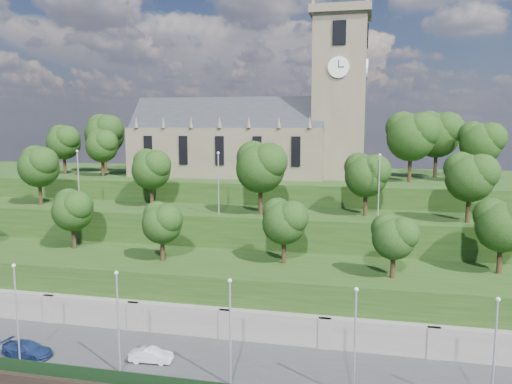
# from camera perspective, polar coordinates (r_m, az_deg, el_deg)

# --- Properties ---
(promenade) EXTENTS (160.00, 12.00, 2.00)m
(promenade) POSITION_cam_1_polar(r_m,az_deg,el_deg) (50.19, -11.12, -19.01)
(promenade) COLOR #2D2D30
(promenade) RESTS_ON ground
(fence) EXTENTS (160.00, 0.10, 1.20)m
(fence) POSITION_cam_1_polar(r_m,az_deg,el_deg) (45.13, -14.10, -20.04)
(fence) COLOR black
(fence) RESTS_ON promenade
(retaining_wall) EXTENTS (160.00, 2.10, 5.00)m
(retaining_wall) POSITION_cam_1_polar(r_m,az_deg,el_deg) (54.58, -8.57, -14.96)
(retaining_wall) COLOR slate
(retaining_wall) RESTS_ON ground
(embankment_lower) EXTENTS (160.00, 12.00, 8.00)m
(embankment_lower) POSITION_cam_1_polar(r_m,az_deg,el_deg) (59.34, -6.47, -11.50)
(embankment_lower) COLOR #1C3511
(embankment_lower) RESTS_ON ground
(embankment_upper) EXTENTS (160.00, 10.00, 12.00)m
(embankment_upper) POSITION_cam_1_polar(r_m,az_deg,el_deg) (68.80, -3.49, -7.03)
(embankment_upper) COLOR #1C3511
(embankment_upper) RESTS_ON ground
(hilltop) EXTENTS (160.00, 32.00, 15.00)m
(hilltop) POSITION_cam_1_polar(r_m,az_deg,el_deg) (88.38, 0.26, -2.74)
(hilltop) COLOR #1C3511
(hilltop) RESTS_ON ground
(church) EXTENTS (38.60, 12.35, 27.60)m
(church) POSITION_cam_1_polar(r_m,az_deg,el_deg) (82.85, 0.21, 7.02)
(church) COLOR brown
(church) RESTS_ON hilltop
(trees_lower) EXTENTS (68.37, 8.92, 7.86)m
(trees_lower) POSITION_cam_1_polar(r_m,az_deg,el_deg) (56.41, -3.43, -3.08)
(trees_lower) COLOR black
(trees_lower) RESTS_ON embankment_lower
(trees_upper) EXTENTS (64.04, 8.89, 9.43)m
(trees_upper) POSITION_cam_1_polar(r_m,az_deg,el_deg) (65.19, -1.52, 2.73)
(trees_upper) COLOR black
(trees_upper) RESTS_ON embankment_upper
(trees_hilltop) EXTENTS (73.88, 16.23, 10.75)m
(trees_hilltop) POSITION_cam_1_polar(r_m,az_deg,el_deg) (81.34, 2.92, 6.44)
(trees_hilltop) COLOR black
(trees_hilltop) RESTS_ON hilltop
(lamp_posts_promenade) EXTENTS (60.36, 0.36, 9.15)m
(lamp_posts_promenade) POSITION_cam_1_polar(r_m,az_deg,el_deg) (45.65, -15.50, -13.43)
(lamp_posts_promenade) COLOR #B2B2B7
(lamp_posts_promenade) RESTS_ON promenade
(lamp_posts_upper) EXTENTS (40.36, 0.36, 8.09)m
(lamp_posts_upper) POSITION_cam_1_polar(r_m,az_deg,el_deg) (64.05, -4.31, 1.57)
(lamp_posts_upper) COLOR #B2B2B7
(lamp_posts_upper) RESTS_ON embankment_upper
(car_middle) EXTENTS (4.04, 1.72, 1.29)m
(car_middle) POSITION_cam_1_polar(r_m,az_deg,el_deg) (48.64, -11.89, -17.78)
(car_middle) COLOR #AFAFB4
(car_middle) RESTS_ON promenade
(car_right) EXTENTS (5.03, 2.40, 1.41)m
(car_right) POSITION_cam_1_polar(r_m,az_deg,el_deg) (53.11, -24.68, -16.01)
(car_right) COLOR #15244C
(car_right) RESTS_ON promenade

